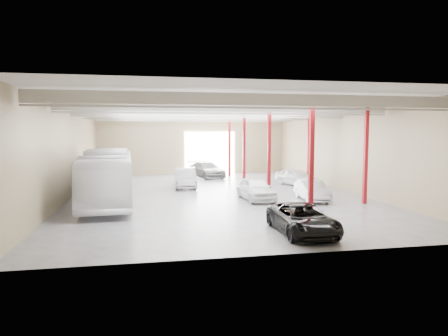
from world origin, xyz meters
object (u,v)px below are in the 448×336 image
object	(u,v)px
car_row_a	(256,189)
car_right_far	(296,177)
car_right_near	(312,190)
car_row_b	(185,178)
black_sedan	(302,219)
car_row_c	(207,170)
coach_bus	(108,176)

from	to	relation	value
car_row_a	car_right_far	xyz separation A→B (m)	(5.83, 6.92, -0.03)
car_row_a	car_right_near	world-z (taller)	car_row_a
car_right_far	car_row_a	bearing A→B (deg)	-148.96
car_right_far	car_row_b	bearing A→B (deg)	157.46
car_right_near	car_right_far	bearing A→B (deg)	82.03
black_sedan	car_row_b	bearing A→B (deg)	103.94
car_row_c	coach_bus	bearing A→B (deg)	-140.10
black_sedan	car_right_far	size ratio (longest dim) A/B	1.11
car_row_b	car_row_c	size ratio (longest dim) A/B	0.90
car_row_c	car_row_a	bearing A→B (deg)	-101.84
car_row_a	black_sedan	bearing A→B (deg)	-94.95
car_row_c	car_right_far	bearing A→B (deg)	-65.60
black_sedan	car_row_c	distance (m)	25.02
coach_bus	black_sedan	bearing A→B (deg)	-49.81
coach_bus	car_right_near	size ratio (longest dim) A/B	3.04
car_row_a	car_row_c	bearing A→B (deg)	92.54
black_sedan	car_right_near	distance (m)	9.96
coach_bus	car_row_a	size ratio (longest dim) A/B	2.78
car_row_c	car_right_near	world-z (taller)	car_row_c
car_row_a	car_row_b	size ratio (longest dim) A/B	0.93
car_row_b	car_right_far	size ratio (longest dim) A/B	1.11
car_row_b	car_right_near	bearing A→B (deg)	-42.52
black_sedan	car_row_c	size ratio (longest dim) A/B	0.90
coach_bus	car_right_far	bearing A→B (deg)	17.20
black_sedan	car_right_far	world-z (taller)	car_right_far
black_sedan	car_row_b	xyz separation A→B (m)	(-4.11, 17.50, 0.13)
car_row_a	car_right_far	distance (m)	9.05
black_sedan	car_row_a	xyz separation A→B (m)	(0.36, 9.92, 0.10)
coach_bus	car_right_near	world-z (taller)	coach_bus
coach_bus	car_row_a	bearing A→B (deg)	-8.24
car_row_a	car_row_c	size ratio (longest dim) A/B	0.83
car_row_b	car_row_c	distance (m)	8.09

